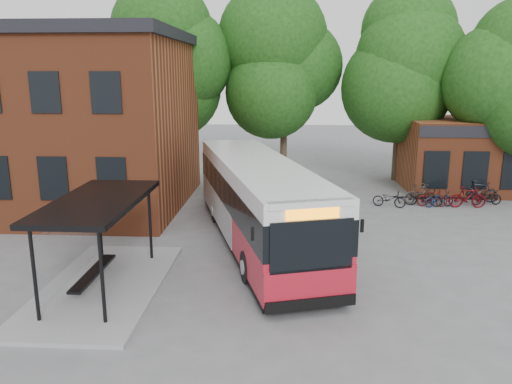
# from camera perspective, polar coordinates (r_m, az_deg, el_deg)

# --- Properties ---
(ground) EXTENTS (100.00, 100.00, 0.00)m
(ground) POSITION_cam_1_polar(r_m,az_deg,el_deg) (16.50, -0.70, -9.86)
(ground) COLOR slate
(station_building) EXTENTS (18.40, 10.40, 8.50)m
(station_building) POSITION_cam_1_polar(r_m,az_deg,el_deg) (28.02, -27.09, 7.32)
(station_building) COLOR brown
(station_building) RESTS_ON ground
(bus_shelter) EXTENTS (3.60, 7.00, 2.90)m
(bus_shelter) POSITION_cam_1_polar(r_m,az_deg,el_deg) (16.01, -17.34, -5.69)
(bus_shelter) COLOR black
(bus_shelter) RESTS_ON ground
(bike_rail) EXTENTS (5.20, 0.10, 0.38)m
(bike_rail) POSITION_cam_1_polar(r_m,az_deg,el_deg) (27.18, 20.78, -0.94)
(bike_rail) COLOR black
(bike_rail) RESTS_ON ground
(tree_0) EXTENTS (7.92, 7.92, 11.00)m
(tree_0) POSITION_cam_1_polar(r_m,az_deg,el_deg) (31.93, -9.68, 11.40)
(tree_0) COLOR #163F10
(tree_0) RESTS_ON ground
(tree_1) EXTENTS (7.92, 7.92, 10.40)m
(tree_1) POSITION_cam_1_polar(r_m,az_deg,el_deg) (32.15, 3.24, 11.05)
(tree_1) COLOR #163F10
(tree_1) RESTS_ON ground
(tree_2) EXTENTS (7.92, 7.92, 11.00)m
(tree_2) POSITION_cam_1_polar(r_m,az_deg,el_deg) (31.90, 16.16, 11.07)
(tree_2) COLOR #163F10
(tree_2) RESTS_ON ground
(city_bus) EXTENTS (6.23, 13.12, 3.27)m
(city_bus) POSITION_cam_1_polar(r_m,az_deg,el_deg) (19.34, 0.18, -1.22)
(city_bus) COLOR red
(city_bus) RESTS_ON ground
(bicycle_0) EXTENTS (1.70, 1.05, 0.84)m
(bicycle_0) POSITION_cam_1_polar(r_m,az_deg,el_deg) (25.74, 14.97, -0.75)
(bicycle_0) COLOR black
(bicycle_0) RESTS_ON ground
(bicycle_1) EXTENTS (1.82, 1.20, 1.06)m
(bicycle_1) POSITION_cam_1_polar(r_m,az_deg,el_deg) (26.82, 18.08, -0.16)
(bicycle_1) COLOR #3E3732
(bicycle_1) RESTS_ON ground
(bicycle_2) EXTENTS (1.95, 1.02, 0.98)m
(bicycle_2) POSITION_cam_1_polar(r_m,az_deg,el_deg) (26.41, 18.62, -0.50)
(bicycle_2) COLOR black
(bicycle_2) RESTS_ON ground
(bicycle_3) EXTENTS (1.50, 0.49, 0.89)m
(bicycle_3) POSITION_cam_1_polar(r_m,az_deg,el_deg) (26.44, 19.50, -0.65)
(bicycle_3) COLOR #4C0F10
(bicycle_3) RESTS_ON ground
(bicycle_4) EXTENTS (1.66, 0.97, 0.83)m
(bicycle_4) POSITION_cam_1_polar(r_m,az_deg,el_deg) (26.50, 20.20, -0.75)
(bicycle_4) COLOR #0D1E3E
(bicycle_4) RESTS_ON ground
(bicycle_5) EXTENTS (1.80, 0.51, 1.08)m
(bicycle_5) POSITION_cam_1_polar(r_m,az_deg,el_deg) (26.83, 23.02, -0.55)
(bicycle_5) COLOR #4B070D
(bicycle_5) RESTS_ON ground
(bicycle_6) EXTENTS (1.60, 0.74, 0.81)m
(bicycle_6) POSITION_cam_1_polar(r_m,az_deg,el_deg) (27.82, 24.85, -0.54)
(bicycle_6) COLOR black
(bicycle_6) RESTS_ON ground
(bicycle_7) EXTENTS (1.88, 1.21, 1.10)m
(bicycle_7) POSITION_cam_1_polar(r_m,az_deg,el_deg) (28.42, 24.17, 0.10)
(bicycle_7) COLOR black
(bicycle_7) RESTS_ON ground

